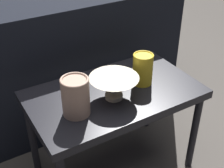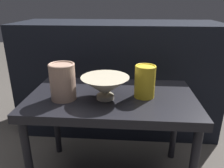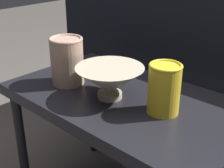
# 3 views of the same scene
# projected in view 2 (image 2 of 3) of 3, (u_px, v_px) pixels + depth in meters

# --- Properties ---
(table) EXTENTS (0.78, 0.46, 0.49)m
(table) POSITION_uv_depth(u_px,v_px,m) (112.00, 105.00, 1.05)
(table) COLOR black
(table) RESTS_ON ground_plane
(couch_backdrop) EXTENTS (1.39, 0.50, 0.78)m
(couch_backdrop) POSITION_uv_depth(u_px,v_px,m) (118.00, 76.00, 1.62)
(couch_backdrop) COLOR black
(couch_backdrop) RESTS_ON ground_plane
(bowl) EXTENTS (0.22, 0.22, 0.10)m
(bowl) POSITION_uv_depth(u_px,v_px,m) (105.00, 86.00, 0.98)
(bowl) COLOR #B2A88E
(bowl) RESTS_ON table
(vase_textured_left) EXTENTS (0.12, 0.12, 0.17)m
(vase_textured_left) POSITION_uv_depth(u_px,v_px,m) (63.00, 81.00, 0.97)
(vase_textured_left) COLOR tan
(vase_textured_left) RESTS_ON table
(vase_colorful_right) EXTENTS (0.10, 0.10, 0.15)m
(vase_colorful_right) POSITION_uv_depth(u_px,v_px,m) (145.00, 81.00, 0.99)
(vase_colorful_right) COLOR gold
(vase_colorful_right) RESTS_ON table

